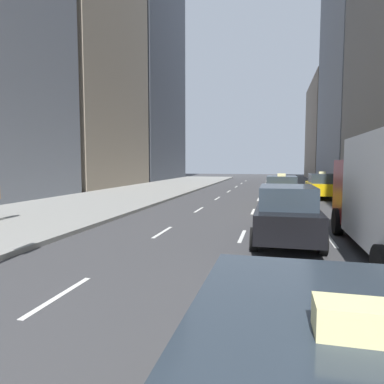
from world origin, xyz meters
TOP-DOWN VIEW (x-y plane):
  - sidewalk_left at (-7.00, 27.00)m, footprint 8.00×66.00m
  - lane_markings at (2.60, 23.00)m, footprint 5.72×56.00m
  - building_row_left at (-14.00, 32.12)m, footprint 6.00×56.68m
  - taxi_lead at (6.80, 27.71)m, footprint 2.02×4.40m
  - taxi_second at (4.00, 22.52)m, footprint 2.02×4.40m
  - sedan_black_near at (4.00, 13.46)m, footprint 2.02×4.47m

SIDE VIEW (x-z plane):
  - lane_markings at x=2.60m, z-range 0.00..0.01m
  - sidewalk_left at x=-7.00m, z-range 0.00..0.15m
  - taxi_lead at x=6.80m, z-range -0.05..1.82m
  - taxi_second at x=4.00m, z-range -0.05..1.82m
  - sedan_black_near at x=4.00m, z-range 0.01..1.77m
  - building_row_left at x=-14.00m, z-range -1.58..31.09m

